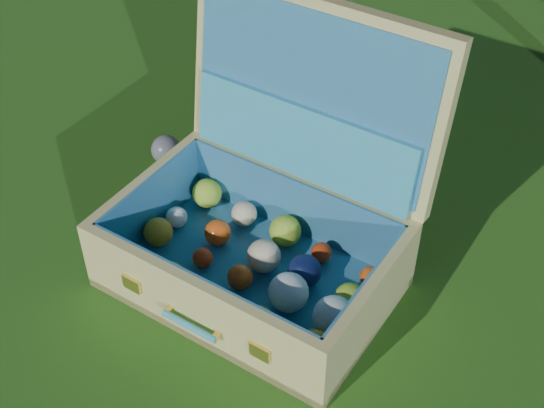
% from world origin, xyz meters
% --- Properties ---
extents(ground, '(60.00, 60.00, 0.00)m').
position_xyz_m(ground, '(0.00, 0.00, 0.00)').
color(ground, '#215114').
rests_on(ground, ground).
extents(stray_ball, '(0.07, 0.07, 0.07)m').
position_xyz_m(stray_ball, '(-0.55, 0.02, 0.04)').
color(stray_ball, teal).
rests_on(stray_ball, ground).
extents(suitcase, '(0.58, 0.50, 0.54)m').
position_xyz_m(suitcase, '(-0.13, -0.12, 0.15)').
color(suitcase, '#D3C571').
rests_on(suitcase, ground).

